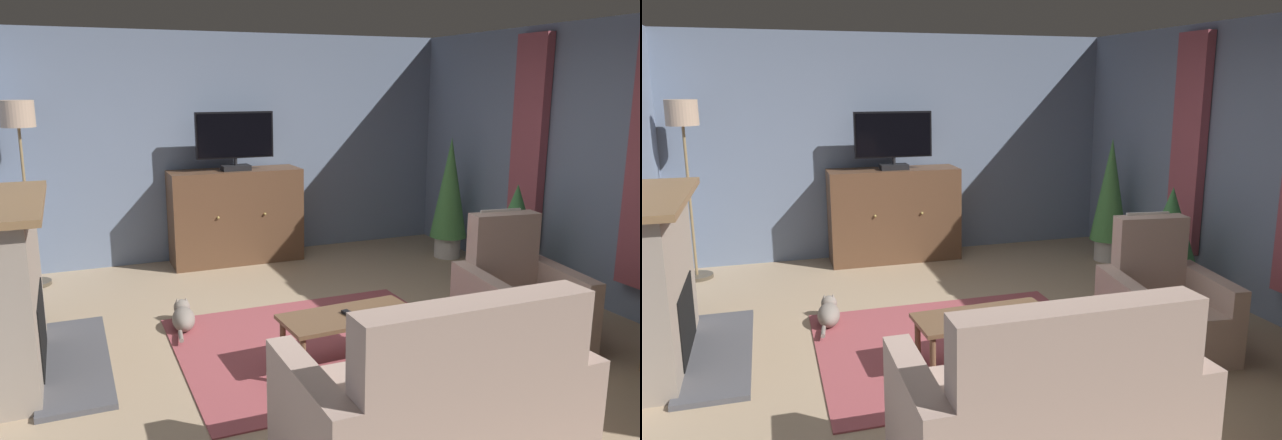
% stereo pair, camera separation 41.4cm
% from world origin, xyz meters
% --- Properties ---
extents(ground_plane, '(5.86, 6.49, 0.04)m').
position_xyz_m(ground_plane, '(0.00, 0.00, -0.02)').
color(ground_plane, tan).
extents(wall_back, '(5.86, 0.10, 2.63)m').
position_xyz_m(wall_back, '(0.00, 3.00, 1.32)').
color(wall_back, slate).
rests_on(wall_back, ground_plane).
extents(wall_right_with_window, '(0.10, 6.49, 2.63)m').
position_xyz_m(wall_right_with_window, '(2.68, 0.00, 1.32)').
color(wall_right_with_window, slate).
rests_on(wall_right_with_window, ground_plane).
extents(curtain_panel_far, '(0.10, 0.44, 2.21)m').
position_xyz_m(curtain_panel_far, '(2.57, 0.88, 1.45)').
color(curtain_panel_far, '#A34C56').
extents(rug_central, '(2.25, 2.03, 0.01)m').
position_xyz_m(rug_central, '(-0.12, 0.00, 0.01)').
color(rug_central, '#9E474C').
rests_on(rug_central, ground_plane).
extents(fireplace, '(0.88, 1.67, 1.28)m').
position_xyz_m(fireplace, '(-2.35, 0.40, 0.61)').
color(fireplace, '#4C4C51').
rests_on(fireplace, ground_plane).
extents(tv_cabinet, '(1.51, 0.53, 1.09)m').
position_xyz_m(tv_cabinet, '(-0.12, 2.65, 0.52)').
color(tv_cabinet, '#402A1C').
rests_on(tv_cabinet, ground_plane).
extents(television, '(0.89, 0.20, 0.66)m').
position_xyz_m(television, '(-0.12, 2.59, 1.44)').
color(television, black).
rests_on(television, tv_cabinet).
extents(coffee_table, '(1.03, 0.52, 0.40)m').
position_xyz_m(coffee_table, '(-0.07, -0.40, 0.35)').
color(coffee_table, brown).
rests_on(coffee_table, ground_plane).
extents(tv_remote, '(0.08, 0.18, 0.02)m').
position_xyz_m(tv_remote, '(-0.08, -0.43, 0.41)').
color(tv_remote, black).
rests_on(tv_remote, coffee_table).
extents(sofa_floral, '(1.55, 0.93, 1.07)m').
position_xyz_m(sofa_floral, '(-0.20, -1.75, 0.35)').
color(sofa_floral, '#BC9E8E').
rests_on(sofa_floral, ground_plane).
extents(armchair_in_far_corner, '(0.94, 0.95, 1.03)m').
position_xyz_m(armchair_in_far_corner, '(1.38, -0.51, 0.32)').
color(armchair_in_far_corner, '#BC9E8E').
rests_on(armchair_in_far_corner, ground_plane).
extents(potted_plant_leafy_by_curtain, '(0.43, 0.43, 1.44)m').
position_xyz_m(potted_plant_leafy_by_curtain, '(2.28, 1.85, 0.78)').
color(potted_plant_leafy_by_curtain, beige).
rests_on(potted_plant_leafy_by_curtain, ground_plane).
extents(potted_plant_tall_palm_by_window, '(0.60, 0.60, 1.11)m').
position_xyz_m(potted_plant_tall_palm_by_window, '(2.11, 0.45, 0.61)').
color(potted_plant_tall_palm_by_window, slate).
rests_on(potted_plant_tall_palm_by_window, ground_plane).
extents(cat, '(0.23, 0.67, 0.21)m').
position_xyz_m(cat, '(-1.09, 0.79, 0.10)').
color(cat, gray).
rests_on(cat, ground_plane).
extents(floor_lamp, '(0.33, 0.33, 1.90)m').
position_xyz_m(floor_lamp, '(-2.32, 2.55, 1.49)').
color(floor_lamp, '#4C4233').
rests_on(floor_lamp, ground_plane).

